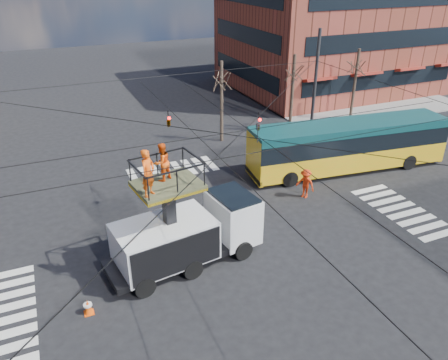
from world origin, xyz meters
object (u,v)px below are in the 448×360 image
utility_truck (187,223)px  worker_ground (140,259)px  traffic_cone (88,307)px  flagger (305,184)px  city_bus (348,145)px

utility_truck → worker_ground: (-2.23, -0.20, -1.11)m
utility_truck → worker_ground: 2.50m
traffic_cone → worker_ground: 2.90m
traffic_cone → worker_ground: size_ratio=0.37×
utility_truck → traffic_cone: utility_truck is taller
worker_ground → flagger: (10.37, 3.19, 0.00)m
traffic_cone → flagger: size_ratio=0.37×
utility_truck → city_bus: (12.73, 5.19, -0.27)m
traffic_cone → worker_ground: bearing=30.4°
utility_truck → flagger: utility_truck is taller
traffic_cone → flagger: flagger is taller
utility_truck → worker_ground: bearing=176.9°
city_bus → worker_ground: (-14.95, -5.38, -0.85)m
traffic_cone → flagger: 13.64m
utility_truck → flagger: (8.14, 2.99, -1.11)m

